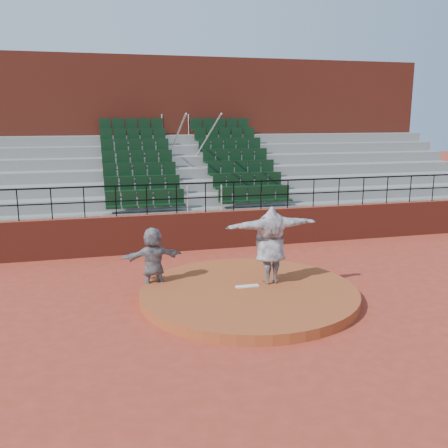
{
  "coord_description": "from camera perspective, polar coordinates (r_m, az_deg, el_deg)",
  "views": [
    {
      "loc": [
        -3.64,
        -11.43,
        4.53
      ],
      "look_at": [
        0.0,
        2.5,
        1.4
      ],
      "focal_mm": 40.0,
      "sensor_mm": 36.0,
      "label": 1
    }
  ],
  "objects": [
    {
      "name": "boundary_wall",
      "position": [
        17.27,
        -2.1,
        -0.73
      ],
      "size": [
        24.0,
        0.3,
        1.3
      ],
      "primitive_type": "cube",
      "color": "maroon",
      "rests_on": "ground"
    },
    {
      "name": "pitchers_mound",
      "position": [
        12.77,
        2.86,
        -7.92
      ],
      "size": [
        5.5,
        5.5,
        0.25
      ],
      "primitive_type": "cylinder",
      "color": "#A14A24",
      "rests_on": "ground"
    },
    {
      "name": "seating_deck",
      "position": [
        20.64,
        -4.33,
        3.6
      ],
      "size": [
        24.0,
        5.97,
        4.63
      ],
      "color": "gray",
      "rests_on": "ground"
    },
    {
      "name": "press_box_facade",
      "position": [
        24.32,
        -6.11,
        9.89
      ],
      "size": [
        24.0,
        3.0,
        7.1
      ],
      "primitive_type": "cube",
      "color": "maroon",
      "rests_on": "ground"
    },
    {
      "name": "pitching_rubber",
      "position": [
        12.86,
        2.67,
        -7.11
      ],
      "size": [
        0.6,
        0.15,
        0.03
      ],
      "primitive_type": "cube",
      "color": "white",
      "rests_on": "pitchers_mound"
    },
    {
      "name": "wall_railing",
      "position": [
        17.01,
        -2.13,
        3.81
      ],
      "size": [
        24.04,
        0.05,
        1.03
      ],
      "color": "black",
      "rests_on": "boundary_wall"
    },
    {
      "name": "ground",
      "position": [
        12.82,
        2.86,
        -8.44
      ],
      "size": [
        90.0,
        90.0,
        0.0
      ],
      "primitive_type": "plane",
      "color": "#A53725",
      "rests_on": "ground"
    },
    {
      "name": "pitcher",
      "position": [
        12.93,
        5.33,
        -2.4
      ],
      "size": [
        2.54,
        0.83,
        2.04
      ],
      "primitive_type": "imported",
      "rotation": [
        0.0,
        0.0,
        3.2
      ],
      "color": "black",
      "rests_on": "pitchers_mound"
    },
    {
      "name": "fielder",
      "position": [
        13.15,
        -8.11,
        -4.04
      ],
      "size": [
        1.64,
        0.64,
        1.73
      ],
      "primitive_type": "imported",
      "rotation": [
        0.0,
        0.0,
        3.22
      ],
      "color": "black",
      "rests_on": "ground"
    }
  ]
}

